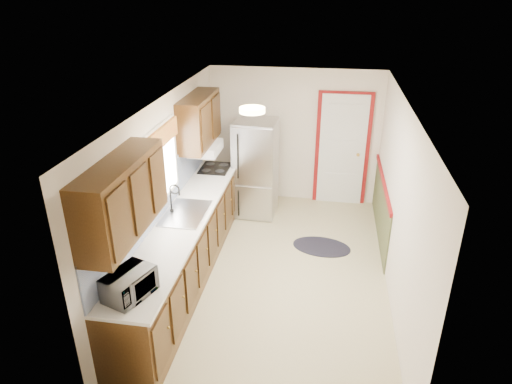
% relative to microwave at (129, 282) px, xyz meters
% --- Properties ---
extents(room_shell, '(3.20, 5.20, 2.52)m').
position_rel_microwave_xyz_m(room_shell, '(1.20, 1.95, 0.10)').
color(room_shell, '#BEB486').
rests_on(room_shell, ground).
extents(kitchen_run, '(0.63, 4.00, 2.20)m').
position_rel_microwave_xyz_m(kitchen_run, '(-0.04, 1.66, -0.29)').
color(kitchen_run, '#39210D').
rests_on(kitchen_run, ground).
extents(back_wall_trim, '(1.12, 2.30, 2.08)m').
position_rel_microwave_xyz_m(back_wall_trim, '(2.19, 4.16, -0.21)').
color(back_wall_trim, maroon).
rests_on(back_wall_trim, ground).
extents(ceiling_fixture, '(0.30, 0.30, 0.06)m').
position_rel_microwave_xyz_m(ceiling_fixture, '(0.90, 1.75, 1.26)').
color(ceiling_fixture, '#FFD88C').
rests_on(ceiling_fixture, room_shell).
extents(microwave, '(0.41, 0.54, 0.33)m').
position_rel_microwave_xyz_m(microwave, '(0.00, 0.00, 0.00)').
color(microwave, white).
rests_on(microwave, kitchen_run).
extents(refrigerator, '(0.72, 0.71, 1.67)m').
position_rel_microwave_xyz_m(refrigerator, '(0.62, 3.73, -0.27)').
color(refrigerator, '#B7B7BC').
rests_on(refrigerator, ground).
extents(rug, '(0.96, 0.70, 0.01)m').
position_rel_microwave_xyz_m(rug, '(1.80, 2.74, -1.10)').
color(rug, black).
rests_on(rug, ground).
extents(cooktop, '(0.46, 0.56, 0.02)m').
position_rel_microwave_xyz_m(cooktop, '(0.01, 3.35, -0.15)').
color(cooktop, black).
rests_on(cooktop, kitchen_run).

